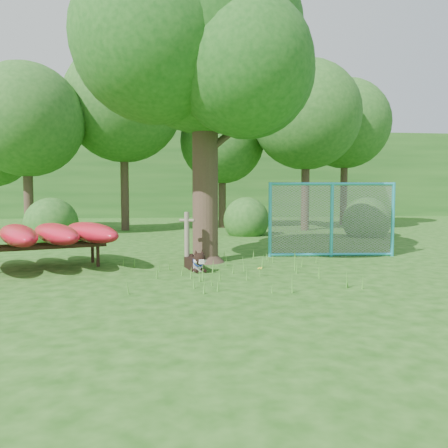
{
  "coord_description": "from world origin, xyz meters",
  "views": [
    {
      "loc": [
        -0.87,
        -7.93,
        1.64
      ],
      "look_at": [
        0.2,
        1.2,
        1.0
      ],
      "focal_mm": 35.0,
      "sensor_mm": 36.0,
      "label": 1
    }
  ],
  "objects": [
    {
      "name": "wildflower_clump",
      "position": [
        0.82,
        0.42,
        0.16
      ],
      "size": [
        0.09,
        0.08,
        0.2
      ],
      "rotation": [
        0.0,
        0.0,
        0.01
      ],
      "color": "#4B912F",
      "rests_on": "ground"
    },
    {
      "name": "kayak_rack",
      "position": [
        -3.82,
        1.95,
        0.75
      ],
      "size": [
        4.01,
        3.6,
        0.98
      ],
      "rotation": [
        0.0,
        0.0,
        0.35
      ],
      "color": "black",
      "rests_on": "ground"
    },
    {
      "name": "shrub_left",
      "position": [
        -5.0,
        7.5,
        0.0
      ],
      "size": [
        1.8,
        1.8,
        1.8
      ],
      "primitive_type": "sphere",
      "color": "#21541B",
      "rests_on": "ground"
    },
    {
      "name": "ground",
      "position": [
        0.0,
        0.0,
        0.0
      ],
      "size": [
        80.0,
        80.0,
        0.0
      ],
      "primitive_type": "plane",
      "color": "#17460E",
      "rests_on": "ground"
    },
    {
      "name": "wooden_post",
      "position": [
        -0.56,
        1.83,
        0.65
      ],
      "size": [
        0.34,
        0.17,
        1.23
      ],
      "rotation": [
        0.0,
        0.0,
        -0.33
      ],
      "color": "#675D4D",
      "rests_on": "ground"
    },
    {
      "name": "bg_tree_e",
      "position": [
        8.0,
        14.0,
        5.23
      ],
      "size": [
        4.6,
        4.6,
        7.55
      ],
      "color": "#37281E",
      "rests_on": "ground"
    },
    {
      "name": "shrub_mid",
      "position": [
        2.0,
        9.0,
        0.0
      ],
      "size": [
        1.8,
        1.8,
        1.8
      ],
      "primitive_type": "sphere",
      "color": "#21541B",
      "rests_on": "ground"
    },
    {
      "name": "oak_tree",
      "position": [
        -0.15,
        2.49,
        5.09
      ],
      "size": [
        5.8,
        5.11,
        7.63
      ],
      "rotation": [
        0.0,
        0.0,
        0.24
      ],
      "color": "#37281E",
      "rests_on": "ground"
    },
    {
      "name": "fence_section",
      "position": [
        3.23,
        2.98,
        0.97
      ],
      "size": [
        3.3,
        0.37,
        3.22
      ],
      "rotation": [
        0.0,
        0.0,
        -0.09
      ],
      "color": "#2AABC5",
      "rests_on": "ground"
    },
    {
      "name": "bg_tree_c",
      "position": [
        1.5,
        13.0,
        4.11
      ],
      "size": [
        4.0,
        4.0,
        6.12
      ],
      "color": "#37281E",
      "rests_on": "ground"
    },
    {
      "name": "bg_tree_d",
      "position": [
        5.0,
        11.0,
        5.08
      ],
      "size": [
        4.8,
        4.8,
        7.5
      ],
      "color": "#37281E",
      "rests_on": "ground"
    },
    {
      "name": "bg_tree_b",
      "position": [
        -3.0,
        12.0,
        5.61
      ],
      "size": [
        5.2,
        5.2,
        8.22
      ],
      "color": "#37281E",
      "rests_on": "ground"
    },
    {
      "name": "shrub_right",
      "position": [
        6.5,
        8.0,
        0.0
      ],
      "size": [
        1.8,
        1.8,
        1.8
      ],
      "primitive_type": "sphere",
      "color": "#21541B",
      "rests_on": "ground"
    },
    {
      "name": "bg_tree_a",
      "position": [
        -6.5,
        10.0,
        4.48
      ],
      "size": [
        4.4,
        4.4,
        6.7
      ],
      "color": "#37281E",
      "rests_on": "ground"
    },
    {
      "name": "husky_dog",
      "position": [
        -0.39,
        1.33,
        0.17
      ],
      "size": [
        0.45,
        1.08,
        0.48
      ],
      "rotation": [
        0.0,
        0.0,
        0.23
      ],
      "color": "black",
      "rests_on": "ground"
    },
    {
      "name": "wooded_hillside",
      "position": [
        0.0,
        28.0,
        3.0
      ],
      "size": [
        80.0,
        12.0,
        6.0
      ],
      "primitive_type": "cube",
      "color": "#21541B",
      "rests_on": "ground"
    }
  ]
}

